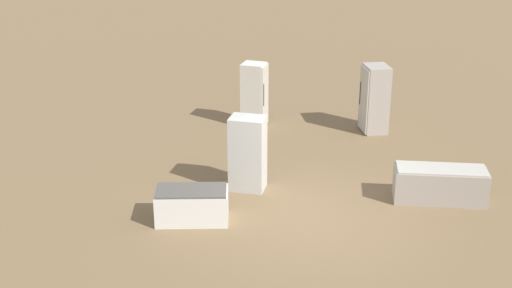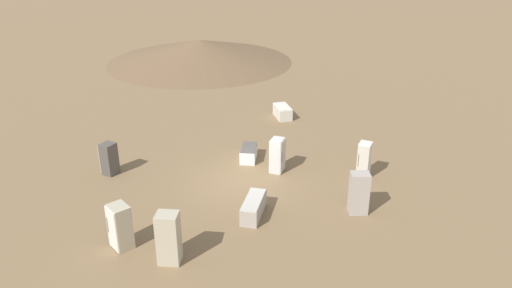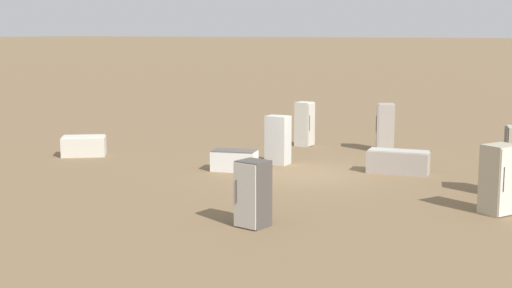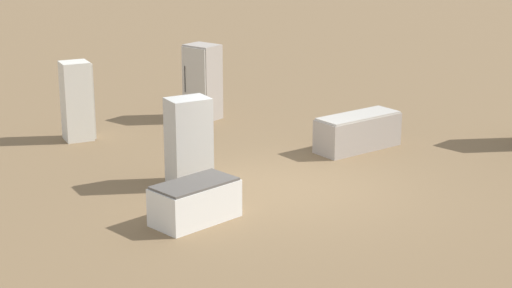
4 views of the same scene
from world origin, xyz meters
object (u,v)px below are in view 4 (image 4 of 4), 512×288
discarded_fridge_0 (188,142)px  discarded_fridge_6 (77,101)px  discarded_fridge_2 (202,82)px  discarded_fridge_4 (358,132)px  discarded_fridge_7 (195,202)px

discarded_fridge_0 → discarded_fridge_6: bearing=101.6°
discarded_fridge_2 → discarded_fridge_4: 4.30m
discarded_fridge_6 → discarded_fridge_7: discarded_fridge_6 is taller
discarded_fridge_2 → discarded_fridge_7: size_ratio=1.13×
discarded_fridge_0 → discarded_fridge_6: discarded_fridge_6 is taller
discarded_fridge_0 → discarded_fridge_7: size_ratio=1.04×
discarded_fridge_2 → discarded_fridge_0: bearing=128.9°
discarded_fridge_4 → discarded_fridge_6: 6.09m
discarded_fridge_6 → discarded_fridge_7: (-5.66, -0.34, -0.53)m
discarded_fridge_0 → discarded_fridge_4: (0.50, -4.05, -0.45)m
discarded_fridge_6 → discarded_fridge_4: bearing=57.8°
discarded_fridge_0 → discarded_fridge_2: size_ratio=0.92×
discarded_fridge_7 → discarded_fridge_6: bearing=166.3°
discarded_fridge_4 → discarded_fridge_6: discarded_fridge_6 is taller
discarded_fridge_4 → discarded_fridge_0: bearing=87.2°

